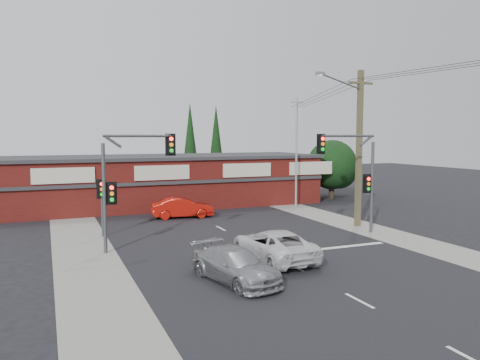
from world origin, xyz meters
name	(u,v)px	position (x,y,z in m)	size (l,w,h in m)	color
ground	(258,248)	(0.00, 0.00, 0.00)	(120.00, 120.00, 0.00)	black
road_strip	(225,230)	(0.00, 5.00, 0.01)	(14.00, 70.00, 0.01)	black
verge_left	(81,242)	(-8.50, 5.00, 0.01)	(3.00, 70.00, 0.02)	gray
verge_right	(339,221)	(8.50, 5.00, 0.01)	(3.00, 70.00, 0.02)	gray
stop_line	(331,248)	(3.50, -1.50, 0.01)	(6.50, 0.35, 0.01)	silver
white_suv	(274,245)	(-0.34, -2.46, 0.73)	(2.42, 5.26, 1.46)	silver
silver_suv	(235,265)	(-3.24, -4.75, 0.67)	(1.89, 4.65, 1.35)	#949698
red_sedan	(182,208)	(-1.15, 10.48, 0.72)	(1.53, 4.39, 1.45)	#B1140A
lane_dashes	(251,244)	(0.00, 0.93, 0.02)	(0.12, 39.46, 0.01)	silver
shop_building	(163,180)	(-0.99, 16.99, 2.13)	(27.30, 8.40, 4.22)	#44100D
tree_cluster	(331,168)	(14.69, 15.44, 2.90)	(5.90, 5.10, 5.50)	#2D2116
conifer_near	(190,140)	(3.50, 24.00, 5.48)	(1.80, 1.80, 9.25)	#2D2116
conifer_far	(216,140)	(7.00, 26.00, 5.48)	(1.80, 1.80, 9.25)	#2D2116
traffic_mast_left	(126,174)	(-6.43, 2.00, 3.93)	(3.77, 0.27, 5.97)	#47494C
traffic_mast_right	(357,168)	(6.86, 1.00, 3.95)	(3.96, 0.27, 5.97)	#47494C
pedestal_signal	(102,196)	(-7.20, 6.01, 2.41)	(0.55, 0.27, 3.38)	#47494C
utility_pole	(358,143)	(8.36, 2.99, 5.40)	(4.38, 0.59, 10.00)	brown
steel_pole	(296,150)	(9.00, 12.00, 4.70)	(1.20, 0.16, 9.00)	gray
power_lines	(425,75)	(8.47, -2.47, 9.04)	(2.01, 29.00, 1.22)	black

